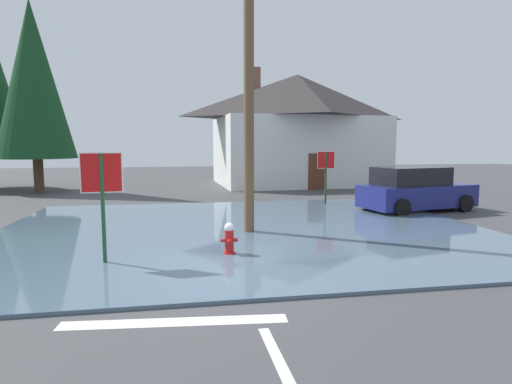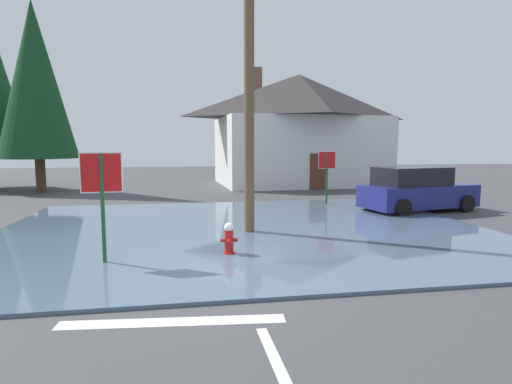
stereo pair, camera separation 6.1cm
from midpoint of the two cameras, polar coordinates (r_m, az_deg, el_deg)
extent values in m
cube|color=#424244|center=(8.22, -4.56, -11.46)|extent=(80.00, 80.00, 0.10)
cube|color=#4C6075|center=(12.16, -1.86, -5.11)|extent=(13.84, 11.09, 0.07)
cube|color=silver|center=(6.24, -11.37, -17.03)|extent=(3.20, 0.59, 0.01)
cylinder|color=#1E4C28|center=(9.05, -20.37, -2.36)|extent=(0.08, 0.08, 2.31)
cube|color=white|center=(8.97, -20.56, 2.49)|extent=(0.82, 0.11, 0.82)
cube|color=red|center=(8.97, -20.56, 2.49)|extent=(0.77, 0.11, 0.77)
cylinder|color=red|center=(9.44, -3.85, -8.48)|extent=(0.27, 0.27, 0.09)
cylinder|color=red|center=(9.37, -3.86, -6.73)|extent=(0.20, 0.20, 0.50)
sphere|color=white|center=(9.30, -3.88, -4.87)|extent=(0.22, 0.22, 0.22)
cylinder|color=red|center=(9.35, -4.75, -6.61)|extent=(0.09, 0.08, 0.08)
cylinder|color=red|center=(9.38, -2.98, -6.55)|extent=(0.09, 0.08, 0.08)
cylinder|color=red|center=(9.22, -3.76, -6.78)|extent=(0.10, 0.09, 0.10)
cylinder|color=brown|center=(11.72, -1.16, 18.48)|extent=(0.28, 0.28, 9.83)
cylinder|color=#1E4C28|center=(17.23, 9.40, 1.80)|extent=(0.08, 0.08, 2.19)
cube|color=white|center=(17.19, 9.45, 4.34)|extent=(0.64, 0.32, 0.70)
cube|color=red|center=(17.19, 9.45, 4.34)|extent=(0.61, 0.31, 0.66)
cube|color=silver|center=(26.50, 5.51, 5.56)|extent=(10.00, 7.49, 4.11)
pyramid|color=#332D2D|center=(26.66, 5.59, 12.87)|extent=(10.80, 8.09, 2.67)
cube|color=brown|center=(27.29, -0.21, 14.16)|extent=(0.63, 0.63, 2.41)
cube|color=#592D1E|center=(23.25, 8.27, 2.79)|extent=(1.00, 0.11, 2.00)
cube|color=navy|center=(16.74, 21.05, -0.44)|extent=(4.58, 2.59, 0.81)
cube|color=black|center=(16.44, 20.28, 2.06)|extent=(2.85, 2.04, 0.67)
cylinder|color=black|center=(18.40, 22.51, -0.74)|extent=(0.67, 0.35, 0.64)
cylinder|color=black|center=(17.21, 26.58, -1.40)|extent=(0.67, 0.35, 0.64)
cylinder|color=black|center=(16.49, 15.22, -1.26)|extent=(0.67, 0.35, 0.64)
cylinder|color=black|center=(15.15, 19.20, -2.06)|extent=(0.67, 0.35, 0.64)
cylinder|color=#4C3823|center=(24.72, -27.63, 2.06)|extent=(0.49, 0.49, 1.77)
cone|color=#143D1E|center=(24.89, -28.24, 13.39)|extent=(3.93, 3.93, 8.05)
camera|label=1|loc=(0.03, -90.17, -0.02)|focal=29.26mm
camera|label=2|loc=(0.03, 89.83, 0.02)|focal=29.26mm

